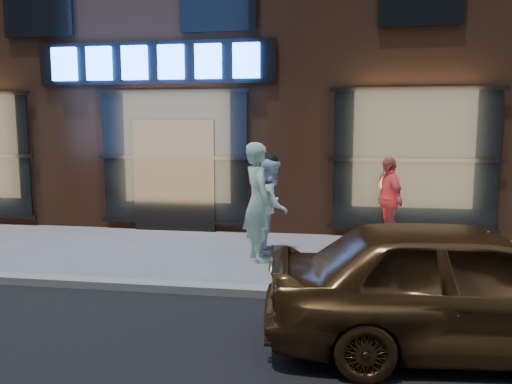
# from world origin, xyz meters

# --- Properties ---
(ground) EXTENTS (90.00, 90.00, 0.00)m
(ground) POSITION_xyz_m (0.00, 0.00, 0.00)
(ground) COLOR slate
(ground) RESTS_ON ground
(curb) EXTENTS (60.00, 0.25, 0.12)m
(curb) POSITION_xyz_m (0.00, 0.00, 0.06)
(curb) COLOR gray
(curb) RESTS_ON ground
(storefront_building) EXTENTS (30.20, 8.28, 10.30)m
(storefront_building) POSITION_xyz_m (-0.00, 7.99, 5.15)
(storefront_building) COLOR #54301E
(storefront_building) RESTS_ON ground
(man_bowtie) EXTENTS (0.76, 0.87, 2.01)m
(man_bowtie) POSITION_xyz_m (2.16, 1.81, 1.00)
(man_bowtie) COLOR #B0E8C8
(man_bowtie) RESTS_ON ground
(man_cap) EXTENTS (0.69, 0.87, 1.70)m
(man_cap) POSITION_xyz_m (2.31, 2.43, 0.85)
(man_cap) COLOR white
(man_cap) RESTS_ON ground
(passerby) EXTENTS (0.74, 1.07, 1.68)m
(passerby) POSITION_xyz_m (4.48, 3.60, 0.84)
(passerby) COLOR #EE6962
(passerby) RESTS_ON ground
(gold_sedan) EXTENTS (4.13, 1.98, 1.36)m
(gold_sedan) POSITION_xyz_m (4.73, -1.29, 0.68)
(gold_sedan) COLOR brown
(gold_sedan) RESTS_ON ground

